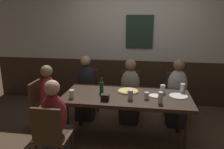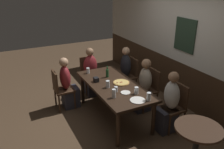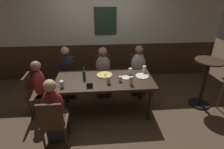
{
  "view_description": "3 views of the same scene",
  "coord_description": "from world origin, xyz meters",
  "px_view_note": "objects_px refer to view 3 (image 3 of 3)",
  "views": [
    {
      "loc": [
        0.27,
        -3.11,
        1.88
      ],
      "look_at": [
        -0.22,
        0.03,
        1.04
      ],
      "focal_mm": 35.48,
      "sensor_mm": 36.0,
      "label": 1
    },
    {
      "loc": [
        3.66,
        -1.9,
        2.67
      ],
      "look_at": [
        0.06,
        -0.07,
        0.98
      ],
      "focal_mm": 37.44,
      "sensor_mm": 36.0,
      "label": 2
    },
    {
      "loc": [
        -0.11,
        -3.07,
        2.35
      ],
      "look_at": [
        0.14,
        -0.05,
        0.86
      ],
      "focal_mm": 28.63,
      "sensor_mm": 36.0,
      "label": 3
    }
  ],
  "objects_px": {
    "chair_left_near": "(53,121)",
    "chair_left_far": "(69,73)",
    "person_left_far": "(68,76)",
    "beer_glass_tall": "(62,84)",
    "chair_mid_far": "(103,72)",
    "pint_glass_pale": "(144,70)",
    "plate_white_large": "(142,76)",
    "person_right_far": "(138,74)",
    "tumbler_water": "(130,72)",
    "dining_table": "(104,83)",
    "person_left_near": "(56,115)",
    "pizza": "(105,75)",
    "tumbler_short": "(120,79)",
    "chair_right_far": "(137,70)",
    "person_head_west": "(44,93)",
    "beer_glass_half": "(131,81)",
    "highball_clear": "(109,80)",
    "beer_bottle_green": "(84,75)",
    "side_bar_table": "(205,80)",
    "chair_head_west": "(35,93)",
    "condiment_caddy": "(90,84)",
    "person_mid_far": "(103,75)",
    "plate_white_small": "(126,78)"
  },
  "relations": [
    {
      "from": "beer_bottle_green",
      "to": "side_bar_table",
      "type": "xyz_separation_m",
      "value": [
        2.48,
        -0.01,
        -0.22
      ]
    },
    {
      "from": "chair_mid_far",
      "to": "pizza",
      "type": "height_order",
      "value": "chair_mid_far"
    },
    {
      "from": "tumbler_water",
      "to": "beer_glass_half",
      "type": "bearing_deg",
      "value": -97.49
    },
    {
      "from": "person_right_far",
      "to": "pizza",
      "type": "bearing_deg",
      "value": -146.71
    },
    {
      "from": "chair_right_far",
      "to": "highball_clear",
      "type": "xyz_separation_m",
      "value": [
        -0.76,
        -1.03,
        0.3
      ]
    },
    {
      "from": "chair_left_near",
      "to": "person_left_near",
      "type": "height_order",
      "value": "person_left_near"
    },
    {
      "from": "person_head_west",
      "to": "person_right_far",
      "type": "bearing_deg",
      "value": 18.92
    },
    {
      "from": "plate_white_large",
      "to": "person_right_far",
      "type": "bearing_deg",
      "value": 83.62
    },
    {
      "from": "person_mid_far",
      "to": "beer_glass_half",
      "type": "relative_size",
      "value": 7.17
    },
    {
      "from": "chair_mid_far",
      "to": "person_left_far",
      "type": "height_order",
      "value": "person_left_far"
    },
    {
      "from": "person_right_far",
      "to": "person_head_west",
      "type": "distance_m",
      "value": 2.14
    },
    {
      "from": "person_left_near",
      "to": "chair_left_far",
      "type": "bearing_deg",
      "value": 90.0
    },
    {
      "from": "tumbler_short",
      "to": "person_right_far",
      "type": "bearing_deg",
      "value": 56.65
    },
    {
      "from": "chair_head_west",
      "to": "pizza",
      "type": "bearing_deg",
      "value": 6.52
    },
    {
      "from": "person_head_west",
      "to": "tumbler_short",
      "type": "relative_size",
      "value": 11.53
    },
    {
      "from": "highball_clear",
      "to": "beer_bottle_green",
      "type": "height_order",
      "value": "beer_bottle_green"
    },
    {
      "from": "pizza",
      "to": "pint_glass_pale",
      "type": "xyz_separation_m",
      "value": [
        0.83,
        0.07,
        0.05
      ]
    },
    {
      "from": "person_left_far",
      "to": "pint_glass_pale",
      "type": "distance_m",
      "value": 1.76
    },
    {
      "from": "chair_head_west",
      "to": "person_left_far",
      "type": "relative_size",
      "value": 0.74
    },
    {
      "from": "person_left_near",
      "to": "tumbler_water",
      "type": "bearing_deg",
      "value": 32.4
    },
    {
      "from": "chair_left_near",
      "to": "highball_clear",
      "type": "relative_size",
      "value": 6.39
    },
    {
      "from": "tumbler_water",
      "to": "dining_table",
      "type": "bearing_deg",
      "value": -162.15
    },
    {
      "from": "tumbler_short",
      "to": "beer_bottle_green",
      "type": "distance_m",
      "value": 0.7
    },
    {
      "from": "chair_mid_far",
      "to": "beer_bottle_green",
      "type": "distance_m",
      "value": 0.96
    },
    {
      "from": "dining_table",
      "to": "chair_right_far",
      "type": "xyz_separation_m",
      "value": [
        0.83,
        0.86,
        -0.17
      ]
    },
    {
      "from": "chair_head_west",
      "to": "person_left_near",
      "type": "bearing_deg",
      "value": -52.67
    },
    {
      "from": "person_right_far",
      "to": "beer_glass_half",
      "type": "height_order",
      "value": "person_right_far"
    },
    {
      "from": "person_left_near",
      "to": "plate_white_small",
      "type": "relative_size",
      "value": 6.51
    },
    {
      "from": "chair_head_west",
      "to": "person_right_far",
      "type": "relative_size",
      "value": 0.75
    },
    {
      "from": "person_left_far",
      "to": "chair_left_far",
      "type": "bearing_deg",
      "value": 90.0
    },
    {
      "from": "pint_glass_pale",
      "to": "tumbler_water",
      "type": "distance_m",
      "value": 0.31
    },
    {
      "from": "person_right_far",
      "to": "chair_right_far",
      "type": "bearing_deg",
      "value": 90.0
    },
    {
      "from": "person_left_far",
      "to": "beer_glass_half",
      "type": "height_order",
      "value": "person_left_far"
    },
    {
      "from": "person_left_near",
      "to": "person_right_far",
      "type": "bearing_deg",
      "value": 39.92
    },
    {
      "from": "person_left_far",
      "to": "beer_glass_tall",
      "type": "relative_size",
      "value": 9.82
    },
    {
      "from": "chair_left_near",
      "to": "tumbler_short",
      "type": "relative_size",
      "value": 8.79
    },
    {
      "from": "chair_left_near",
      "to": "condiment_caddy",
      "type": "height_order",
      "value": "chair_left_near"
    },
    {
      "from": "chair_mid_far",
      "to": "pint_glass_pale",
      "type": "distance_m",
      "value": 1.09
    },
    {
      "from": "plate_white_large",
      "to": "chair_head_west",
      "type": "bearing_deg",
      "value": -178.36
    },
    {
      "from": "beer_glass_half",
      "to": "tumbler_water",
      "type": "distance_m",
      "value": 0.43
    },
    {
      "from": "tumbler_water",
      "to": "beer_glass_tall",
      "type": "bearing_deg",
      "value": -162.33
    },
    {
      "from": "chair_left_near",
      "to": "condiment_caddy",
      "type": "distance_m",
      "value": 0.86
    },
    {
      "from": "chair_left_near",
      "to": "plate_white_large",
      "type": "height_order",
      "value": "chair_left_near"
    },
    {
      "from": "pizza",
      "to": "tumbler_short",
      "type": "xyz_separation_m",
      "value": [
        0.29,
        -0.27,
        0.03
      ]
    },
    {
      "from": "chair_left_far",
      "to": "person_mid_far",
      "type": "height_order",
      "value": "person_mid_far"
    },
    {
      "from": "chair_head_west",
      "to": "dining_table",
      "type": "bearing_deg",
      "value": 0.0
    },
    {
      "from": "dining_table",
      "to": "beer_glass_half",
      "type": "height_order",
      "value": "beer_glass_half"
    },
    {
      "from": "chair_left_near",
      "to": "chair_left_far",
      "type": "bearing_deg",
      "value": 90.0
    },
    {
      "from": "beer_bottle_green",
      "to": "beer_glass_half",
      "type": "bearing_deg",
      "value": -18.65
    },
    {
      "from": "chair_right_far",
      "to": "beer_bottle_green",
      "type": "relative_size",
      "value": 3.71
    }
  ]
}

